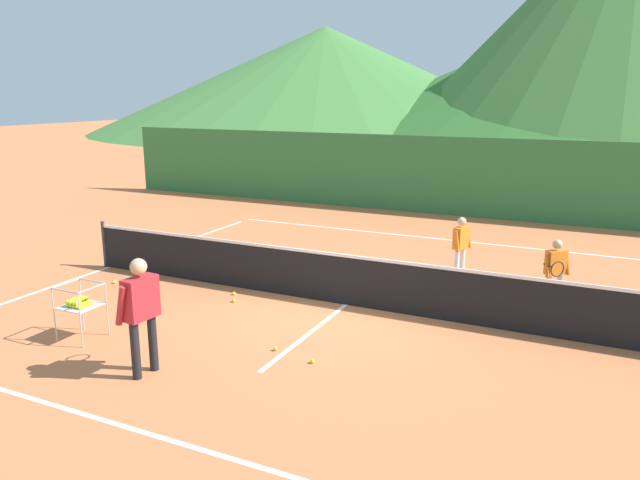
% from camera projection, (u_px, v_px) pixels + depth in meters
% --- Properties ---
extents(ground_plane, '(120.00, 120.00, 0.00)m').
position_uv_depth(ground_plane, '(346.00, 305.00, 11.37)').
color(ground_plane, '#C67042').
extents(line_baseline_near, '(11.69, 0.08, 0.01)m').
position_uv_depth(line_baseline_near, '(172.00, 441.00, 6.93)').
color(line_baseline_near, white).
rests_on(line_baseline_near, ground).
extents(line_baseline_far, '(11.69, 0.08, 0.01)m').
position_uv_depth(line_baseline_far, '(431.00, 238.00, 16.52)').
color(line_baseline_far, white).
rests_on(line_baseline_far, ground).
extents(line_sideline_west, '(0.08, 10.95, 0.01)m').
position_uv_depth(line_sideline_west, '(110.00, 267.00, 13.81)').
color(line_sideline_west, white).
rests_on(line_sideline_west, ground).
extents(line_service_center, '(0.08, 6.27, 0.01)m').
position_uv_depth(line_service_center, '(346.00, 304.00, 11.36)').
color(line_service_center, white).
rests_on(line_service_center, ground).
extents(tennis_net, '(12.00, 0.08, 1.05)m').
position_uv_depth(tennis_net, '(346.00, 279.00, 11.25)').
color(tennis_net, '#333338').
rests_on(tennis_net, ground).
extents(instructor, '(0.44, 0.80, 1.69)m').
position_uv_depth(instructor, '(141.00, 306.00, 8.34)').
color(instructor, black).
rests_on(instructor, ground).
extents(student_0, '(0.35, 0.54, 1.33)m').
position_uv_depth(student_0, '(461.00, 242.00, 12.81)').
color(student_0, silver).
rests_on(student_0, ground).
extents(student_1, '(0.48, 0.68, 1.28)m').
position_uv_depth(student_1, '(555.00, 267.00, 11.06)').
color(student_1, silver).
rests_on(student_1, ground).
extents(ball_cart, '(0.58, 0.58, 0.90)m').
position_uv_depth(ball_cart, '(79.00, 303.00, 9.69)').
color(ball_cart, '#B7B7BC').
rests_on(ball_cart, ground).
extents(tennis_ball_0, '(0.07, 0.07, 0.07)m').
position_uv_depth(tennis_ball_0, '(276.00, 349.00, 9.34)').
color(tennis_ball_0, yellow).
rests_on(tennis_ball_0, ground).
extents(tennis_ball_1, '(0.07, 0.07, 0.07)m').
position_uv_depth(tennis_ball_1, '(115.00, 282.00, 12.60)').
color(tennis_ball_1, yellow).
rests_on(tennis_ball_1, ground).
extents(tennis_ball_2, '(0.07, 0.07, 0.07)m').
position_uv_depth(tennis_ball_2, '(312.00, 361.00, 8.90)').
color(tennis_ball_2, yellow).
rests_on(tennis_ball_2, ground).
extents(tennis_ball_3, '(0.07, 0.07, 0.07)m').
position_uv_depth(tennis_ball_3, '(234.00, 300.00, 11.49)').
color(tennis_ball_3, yellow).
rests_on(tennis_ball_3, ground).
extents(tennis_ball_5, '(0.07, 0.07, 0.07)m').
position_uv_depth(tennis_ball_5, '(234.00, 293.00, 11.89)').
color(tennis_ball_5, yellow).
rests_on(tennis_ball_5, ground).
extents(windscreen_fence, '(25.72, 0.08, 2.51)m').
position_uv_depth(windscreen_fence, '(462.00, 177.00, 19.20)').
color(windscreen_fence, '#33753D').
rests_on(windscreen_fence, ground).
extents(hill_0, '(46.36, 46.36, 10.17)m').
position_uv_depth(hill_0, '(326.00, 79.00, 61.06)').
color(hill_0, '#427A38').
rests_on(hill_0, ground).
extents(hill_1, '(52.71, 52.71, 11.24)m').
position_uv_depth(hill_1, '(599.00, 72.00, 54.18)').
color(hill_1, '#2D6628').
rests_on(hill_1, ground).
extents(hill_2, '(36.99, 36.99, 19.15)m').
position_uv_depth(hill_2, '(633.00, 16.00, 46.84)').
color(hill_2, '#427A38').
rests_on(hill_2, ground).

